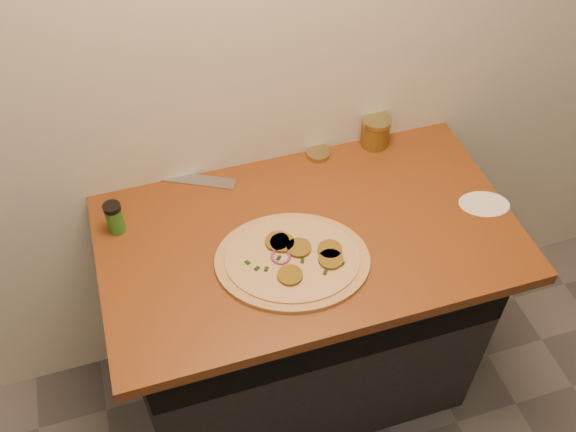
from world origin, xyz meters
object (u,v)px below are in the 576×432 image
object	(u,v)px
pizza	(293,259)
spice_shaker	(115,218)
salsa_jar	(375,131)
chefs_knife	(170,176)

from	to	relation	value
pizza	spice_shaker	size ratio (longest dim) A/B	5.12
salsa_jar	spice_shaker	size ratio (longest dim) A/B	1.02
pizza	spice_shaker	bearing A→B (deg)	149.71
salsa_jar	spice_shaker	distance (m)	0.86
pizza	salsa_jar	bearing A→B (deg)	44.30
chefs_knife	salsa_jar	size ratio (longest dim) A/B	3.16
salsa_jar	spice_shaker	world-z (taller)	salsa_jar
pizza	salsa_jar	world-z (taller)	salsa_jar
pizza	spice_shaker	xyz separation A→B (m)	(-0.45, 0.26, 0.04)
chefs_knife	salsa_jar	xyz separation A→B (m)	(0.67, -0.04, 0.05)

